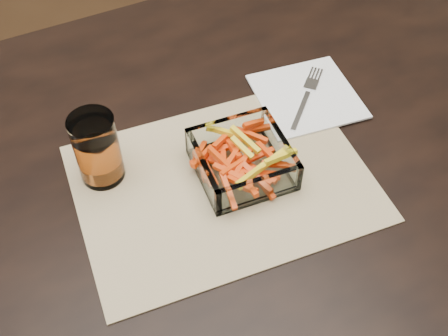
{
  "coord_description": "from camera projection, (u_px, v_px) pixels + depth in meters",
  "views": [
    {
      "loc": [
        -0.29,
        -0.55,
        1.44
      ],
      "look_at": [
        -0.05,
        -0.06,
        0.78
      ],
      "focal_mm": 45.0,
      "sensor_mm": 36.0,
      "label": 1
    }
  ],
  "objects": [
    {
      "name": "glass_bowl",
      "position": [
        242.0,
        161.0,
        0.87
      ],
      "size": [
        0.15,
        0.15,
        0.05
      ],
      "rotation": [
        0.0,
        0.0,
        -0.09
      ],
      "color": "white",
      "rests_on": "placemat"
    },
    {
      "name": "tumbler",
      "position": [
        98.0,
        151.0,
        0.84
      ],
      "size": [
        0.07,
        0.07,
        0.12
      ],
      "color": "white",
      "rests_on": "placemat"
    },
    {
      "name": "placemat",
      "position": [
        223.0,
        183.0,
        0.88
      ],
      "size": [
        0.48,
        0.37,
        0.0
      ],
      "primitive_type": "cube",
      "rotation": [
        0.0,
        0.0,
        -0.09
      ],
      "color": "tan",
      "rests_on": "dining_table"
    },
    {
      "name": "fork",
      "position": [
        307.0,
        95.0,
        0.99
      ],
      "size": [
        0.13,
        0.13,
        0.0
      ],
      "rotation": [
        0.0,
        0.0,
        -0.81
      ],
      "color": "silver",
      "rests_on": "napkin"
    },
    {
      "name": "dining_table",
      "position": [
        235.0,
        177.0,
        1.0
      ],
      "size": [
        1.6,
        0.9,
        0.75
      ],
      "color": "black",
      "rests_on": "ground"
    },
    {
      "name": "napkin",
      "position": [
        307.0,
        96.0,
        1.0
      ],
      "size": [
        0.19,
        0.19,
        0.0
      ],
      "primitive_type": "cube",
      "rotation": [
        0.0,
        0.0,
        -0.13
      ],
      "color": "white",
      "rests_on": "placemat"
    }
  ]
}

